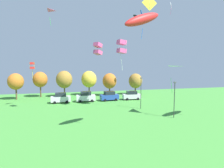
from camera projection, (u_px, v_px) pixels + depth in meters
The scene contains 21 objects.
kite_flying_0 at pixel (142, 19), 20.04m from camera, with size 5.32×2.56×3.64m.
kite_flying_2 at pixel (168, 72), 28.59m from camera, with size 2.20×2.84×3.79m.
kite_flying_3 at pixel (149, 3), 36.89m from camera, with size 3.42×0.50×3.40m.
kite_flying_4 at pixel (171, 6), 40.36m from camera, with size 0.96×1.24×3.08m.
kite_flying_5 at pixel (32, 66), 33.31m from camera, with size 0.85×0.85×3.05m.
kite_flying_6 at pixel (122, 47), 34.66m from camera, with size 1.89×1.81×6.10m.
kite_flying_7 at pixel (48, 16), 31.14m from camera, with size 1.72×1.74×2.06m.
kite_flying_8 at pixel (138, 18), 38.80m from camera, with size 3.34×2.41×1.39m.
kite_flying_10 at pixel (98, 49), 34.13m from camera, with size 1.93×1.91×2.43m.
parked_car_leftmost at pixel (61, 98), 40.45m from camera, with size 4.49×2.20×2.38m.
parked_car_second_from_left at pixel (86, 97), 41.86m from camera, with size 4.49×2.12×2.51m.
parked_car_third_from_left at pixel (109, 96), 43.24m from camera, with size 4.63×2.39×2.33m.
parked_car_rightmost_in_row at pixel (132, 95), 44.47m from camera, with size 4.62×2.21×2.22m.
light_post_0 at pixel (174, 97), 28.42m from camera, with size 0.36×0.20×5.97m.
light_post_1 at pixel (141, 91), 34.70m from camera, with size 0.36×0.20×6.27m.
treeline_tree_1 at pixel (16, 82), 44.36m from camera, with size 3.82×3.82×6.73m.
treeline_tree_2 at pixel (40, 80), 48.07m from camera, with size 3.88×3.88×7.02m.
treeline_tree_3 at pixel (64, 80), 48.01m from camera, with size 4.39×4.39×7.30m.
treeline_tree_4 at pixel (89, 79), 50.85m from camera, with size 4.39×4.39×7.18m.
treeline_tree_5 at pixel (110, 81), 50.21m from camera, with size 4.03×4.03×6.54m.
treeline_tree_6 at pixel (135, 81), 52.27m from camera, with size 4.04×4.04×6.40m.
Camera 1 is at (-4.66, 1.32, 8.32)m, focal length 28.00 mm.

